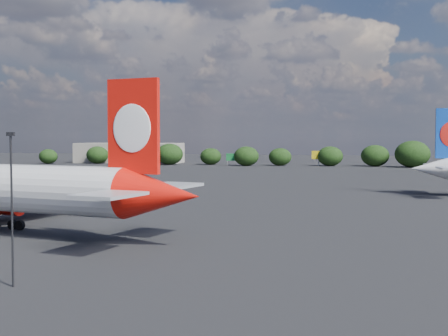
# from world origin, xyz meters

# --- Properties ---
(ground) EXTENTS (500.00, 500.00, 0.00)m
(ground) POSITION_xyz_m (0.00, 60.00, 0.00)
(ground) COLOR black
(ground) RESTS_ON ground
(apron_lamp_post) EXTENTS (0.55, 0.30, 11.33)m
(apron_lamp_post) POSITION_xyz_m (4.06, -5.04, 6.32)
(apron_lamp_post) COLOR black
(apron_lamp_post) RESTS_ON ground
(terminal_building) EXTENTS (42.00, 16.00, 8.00)m
(terminal_building) POSITION_xyz_m (-65.00, 192.00, 4.00)
(terminal_building) COLOR gray
(terminal_building) RESTS_ON ground
(highway_sign) EXTENTS (6.00, 0.30, 4.50)m
(highway_sign) POSITION_xyz_m (-18.00, 176.00, 3.13)
(highway_sign) COLOR #156A2E
(highway_sign) RESTS_ON ground
(billboard_yellow) EXTENTS (5.00, 0.30, 5.50)m
(billboard_yellow) POSITION_xyz_m (12.00, 182.00, 3.87)
(billboard_yellow) COLOR gold
(billboard_yellow) RESTS_ON ground
(horizon_treeline) EXTENTS (205.49, 15.08, 9.28)m
(horizon_treeline) POSITION_xyz_m (20.52, 179.58, 3.83)
(horizon_treeline) COLOR black
(horizon_treeline) RESTS_ON ground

